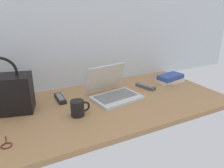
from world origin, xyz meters
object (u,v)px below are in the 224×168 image
at_px(remote_control_near, 145,86).
at_px(book_stack, 170,78).
at_px(coffee_mug, 78,108).
at_px(laptop, 113,91).
at_px(remote_control_far, 60,98).
at_px(handbag, 5,93).

height_order(remote_control_near, book_stack, book_stack).
xyz_separation_m(coffee_mug, remote_control_near, (0.59, 0.18, -0.04)).
bearing_deg(laptop, coffee_mug, -153.78).
relative_size(coffee_mug, remote_control_far, 0.72).
height_order(laptop, remote_control_far, laptop).
distance_m(remote_control_far, book_stack, 0.89).
xyz_separation_m(coffee_mug, book_stack, (0.85, 0.19, -0.02)).
bearing_deg(remote_control_near, book_stack, 3.60).
xyz_separation_m(handbag, book_stack, (1.20, -0.04, -0.08)).
relative_size(coffee_mug, handbag, 0.35).
relative_size(remote_control_near, remote_control_far, 1.04).
bearing_deg(laptop, book_stack, 5.02).
xyz_separation_m(laptop, coffee_mug, (-0.30, -0.15, 0.00)).
xyz_separation_m(remote_control_near, book_stack, (0.25, 0.02, 0.02)).
bearing_deg(handbag, remote_control_far, 3.71).
relative_size(laptop, book_stack, 1.53).
height_order(laptop, coffee_mug, laptop).
bearing_deg(handbag, book_stack, -1.87).
bearing_deg(coffee_mug, handbag, 146.85).
height_order(coffee_mug, remote_control_near, coffee_mug).
height_order(handbag, book_stack, handbag).
bearing_deg(remote_control_near, laptop, -173.76).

